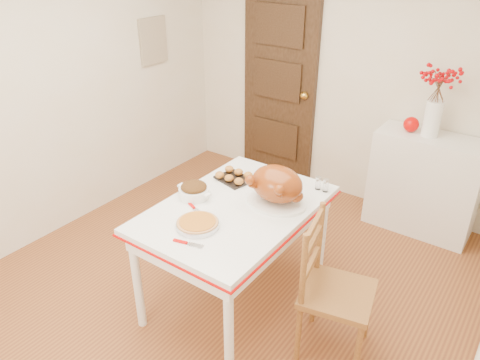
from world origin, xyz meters
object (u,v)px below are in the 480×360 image
Objects in this scene: sideboard at (424,184)px; turkey_platter at (277,186)px; chair_oak at (338,291)px; kitchen_table at (236,255)px; pumpkin_pie at (198,223)px.

sideboard is 2.14× the size of turkey_platter.
sideboard is 1.78m from chair_oak.
sideboard is 0.94× the size of chair_oak.
chair_oak is (0.79, -0.01, 0.08)m from kitchen_table.
turkey_platter reaches higher than kitchen_table.
chair_oak reaches higher than sideboard.
turkey_platter is 0.60m from pumpkin_pie.
turkey_platter is (-0.60, -1.58, 0.49)m from sideboard.
pumpkin_pie is (-0.85, -2.11, 0.38)m from sideboard.
kitchen_table is 0.80m from chair_oak.
sideboard is at bearing 65.69° from kitchen_table.
turkey_platter is at bearing 44.23° from kitchen_table.
pumpkin_pie reaches higher than kitchen_table.
pumpkin_pie is at bearing -98.00° from kitchen_table.
kitchen_table is 3.17× the size of turkey_platter.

